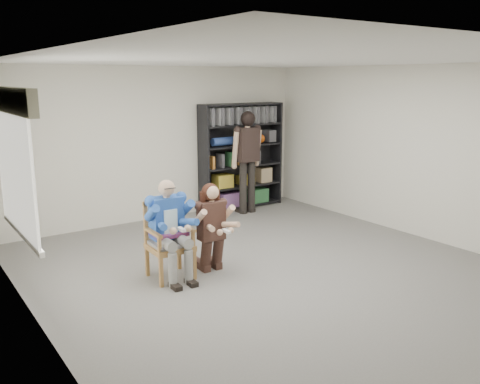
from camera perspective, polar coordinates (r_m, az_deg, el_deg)
room_shell at (r=6.55m, az=4.44°, el=2.27°), size 6.00×7.00×2.80m
floor at (r=6.94m, az=4.25°, el=-9.18°), size 6.00×7.00×0.01m
window_left at (r=6.16m, az=-23.81°, el=2.74°), size 0.16×2.00×1.75m
armchair at (r=6.70m, az=-7.88°, el=-5.45°), size 0.61×0.59×1.02m
seated_man at (r=6.66m, az=-7.92°, el=-4.19°), size 0.60×0.82×1.32m
kneeling_woman at (r=6.84m, az=-3.11°, el=-4.11°), size 0.54×0.83×1.21m
bookshelf at (r=10.20m, az=0.14°, el=4.03°), size 1.80×0.38×2.10m
standing_man at (r=9.78m, az=0.83°, el=3.23°), size 0.61×0.35×1.96m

